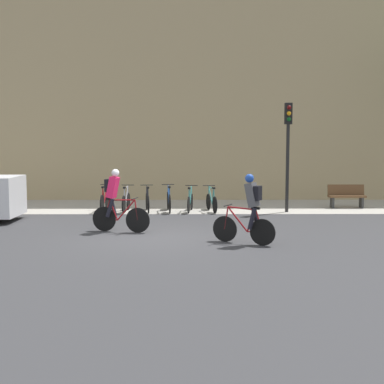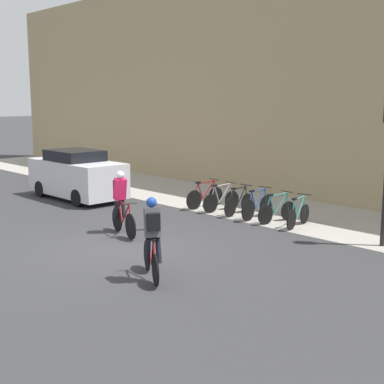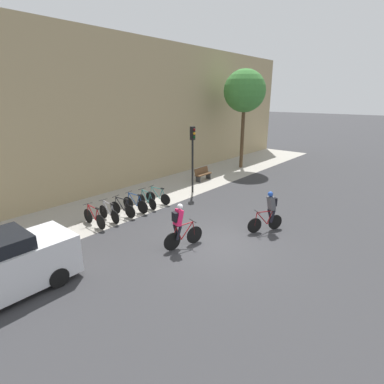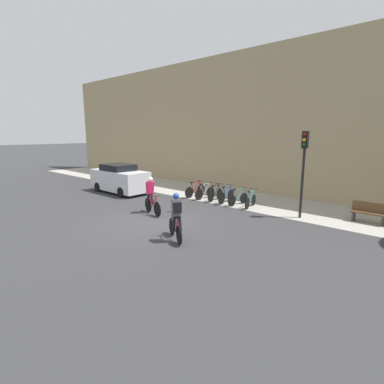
{
  "view_description": "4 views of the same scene",
  "coord_description": "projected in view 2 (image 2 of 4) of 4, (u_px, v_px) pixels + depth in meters",
  "views": [
    {
      "loc": [
        0.93,
        -14.19,
        2.63
      ],
      "look_at": [
        1.01,
        1.38,
        1.1
      ],
      "focal_mm": 50.0,
      "sensor_mm": 36.0,
      "label": 1
    },
    {
      "loc": [
        10.77,
        -7.74,
        3.76
      ],
      "look_at": [
        1.44,
        1.16,
        1.5
      ],
      "focal_mm": 50.0,
      "sensor_mm": 36.0,
      "label": 2
    },
    {
      "loc": [
        -8.78,
        -6.11,
        5.57
      ],
      "look_at": [
        1.9,
        2.91,
        1.09
      ],
      "focal_mm": 28.0,
      "sensor_mm": 36.0,
      "label": 3
    },
    {
      "loc": [
        9.8,
        -8.16,
        3.85
      ],
      "look_at": [
        1.22,
        1.23,
        1.33
      ],
      "focal_mm": 28.0,
      "sensor_mm": 36.0,
      "label": 4
    }
  ],
  "objects": [
    {
      "name": "kerb_strip",
      "position": [
        281.0,
        211.0,
        18.17
      ],
      "size": [
        44.0,
        4.5,
        0.01
      ],
      "primitive_type": "cube",
      "color": "#A39E93",
      "rests_on": "ground"
    },
    {
      "name": "parked_bike_4",
      "position": [
        277.0,
        210.0,
        16.38
      ],
      "size": [
        0.46,
        1.59,
        0.94
      ],
      "color": "black",
      "rests_on": "ground"
    },
    {
      "name": "ground",
      "position": [
        120.0,
        248.0,
        13.58
      ],
      "size": [
        200.0,
        200.0,
        0.0
      ],
      "primitive_type": "plane",
      "color": "#333335"
    },
    {
      "name": "parked_bike_2",
      "position": [
        239.0,
        203.0,
        17.49
      ],
      "size": [
        0.46,
        1.61,
        0.95
      ],
      "color": "black",
      "rests_on": "ground"
    },
    {
      "name": "parked_bike_1",
      "position": [
        221.0,
        200.0,
        18.05
      ],
      "size": [
        0.46,
        1.64,
        0.95
      ],
      "color": "black",
      "rests_on": "ground"
    },
    {
      "name": "parked_bike_0",
      "position": [
        205.0,
        196.0,
        18.6
      ],
      "size": [
        0.46,
        1.72,
        0.97
      ],
      "color": "black",
      "rests_on": "ground"
    },
    {
      "name": "cyclist_grey",
      "position": [
        152.0,
        237.0,
        11.03
      ],
      "size": [
        1.5,
        0.87,
        1.78
      ],
      "color": "black",
      "rests_on": "ground"
    },
    {
      "name": "parked_bike_3",
      "position": [
        257.0,
        206.0,
        16.93
      ],
      "size": [
        0.46,
        1.68,
        0.97
      ],
      "color": "black",
      "rests_on": "ground"
    },
    {
      "name": "building_facade",
      "position": [
        328.0,
        77.0,
        19.13
      ],
      "size": [
        44.0,
        0.6,
        9.07
      ],
      "primitive_type": "cube",
      "color": "tan",
      "rests_on": "ground"
    },
    {
      "name": "parked_car",
      "position": [
        77.0,
        175.0,
        20.22
      ],
      "size": [
        4.3,
        1.84,
        1.85
      ],
      "color": "silver",
      "rests_on": "ground"
    },
    {
      "name": "cyclist_pink",
      "position": [
        121.0,
        201.0,
        14.88
      ],
      "size": [
        1.69,
        0.6,
        1.8
      ],
      "color": "black",
      "rests_on": "ground"
    },
    {
      "name": "parked_bike_5",
      "position": [
        298.0,
        214.0,
        15.82
      ],
      "size": [
        0.49,
        1.55,
        0.94
      ],
      "color": "black",
      "rests_on": "ground"
    }
  ]
}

